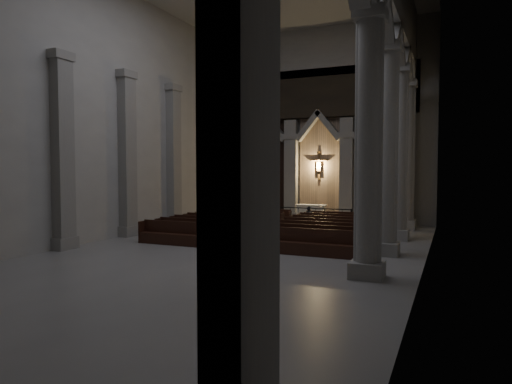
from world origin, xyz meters
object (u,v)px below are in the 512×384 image
candle_stand_right (356,220)px  pews (274,231)px  candle_stand_left (256,216)px  altar_rail (307,213)px  worshipper (309,218)px  altar (311,212)px

candle_stand_right → pews: bearing=-115.3°
candle_stand_left → altar_rail: bearing=2.8°
altar_rail → worshipper: size_ratio=4.09×
candle_stand_right → pews: size_ratio=0.14×
altar_rail → candle_stand_right: size_ratio=3.91×
altar → altar_rail: 1.43m
altar_rail → candle_stand_left: candle_stand_left is taller
altar → candle_stand_right: size_ratio=1.36×
candle_stand_right → candle_stand_left: bearing=-173.9°
altar_rail → candle_stand_right: bearing=9.9°
altar → candle_stand_right: bearing=-17.8°
altar → pews: altar is taller
pews → candle_stand_left: bearing=121.5°
altar_rail → candle_stand_left: size_ratio=3.43×
candle_stand_right → altar_rail: bearing=-170.1°
altar → candle_stand_left: (-3.00, -1.58, -0.20)m
candle_stand_right → worshipper: bearing=-125.3°
altar_rail → candle_stand_left: (-3.18, -0.16, -0.27)m
altar_rail → worshipper: worshipper is taller
altar → candle_stand_left: bearing=-152.2°
candle_stand_left → worshipper: size_ratio=1.19×
candle_stand_left → worshipper: candle_stand_left is taller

